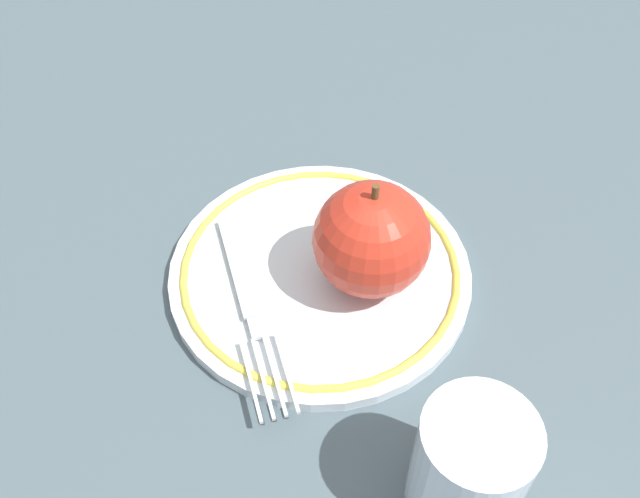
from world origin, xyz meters
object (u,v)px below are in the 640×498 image
(apple_red_whole, at_px, (371,239))
(plate, at_px, (320,272))
(fork, at_px, (248,303))
(drinking_glass, at_px, (470,467))

(apple_red_whole, bearing_deg, plate, -124.42)
(plate, distance_m, fork, 0.06)
(apple_red_whole, xyz_separation_m, drinking_glass, (0.17, -0.01, -0.01))
(apple_red_whole, bearing_deg, drinking_glass, -2.68)
(fork, bearing_deg, plate, 107.78)
(fork, distance_m, drinking_glass, 0.19)
(plate, relative_size, drinking_glass, 2.63)
(plate, xyz_separation_m, fork, (0.02, -0.06, 0.01))
(plate, bearing_deg, fork, -75.51)
(apple_red_whole, relative_size, drinking_glass, 1.09)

